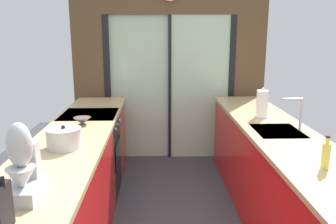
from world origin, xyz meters
The scene contains 11 objects.
ground_plane centered at (0.00, 0.60, -0.01)m, with size 5.04×7.60×0.02m, color #38383D.
back_wall_unit centered at (0.00, 2.40, 1.52)m, with size 2.64×0.12×2.70m.
left_counter_run centered at (-0.91, 0.13, 0.47)m, with size 0.62×3.80×0.92m.
right_counter_run centered at (0.91, 0.30, 0.46)m, with size 0.62×3.80×0.92m.
sink_faucet centered at (1.06, 0.55, 1.11)m, with size 0.19×0.02×0.30m.
oven_range centered at (-0.91, 1.25, 0.46)m, with size 0.60×0.60×0.92m.
mixing_bowl centered at (-0.89, 0.80, 0.96)m, with size 0.16×0.16×0.07m.
stand_mixer centered at (-0.89, -0.66, 1.08)m, with size 0.17×0.27×0.42m.
stock_pot centered at (-0.89, 0.14, 1.00)m, with size 0.26×0.26×0.18m.
soap_bottle_far centered at (0.89, -0.33, 1.01)m, with size 0.05×0.05×0.22m.
paper_towel_roll centered at (0.89, 1.04, 1.06)m, with size 0.14×0.14×0.31m.
Camera 1 is at (-0.19, -2.37, 1.79)m, focal length 36.89 mm.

